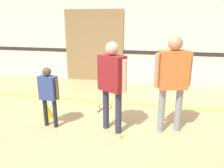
{
  "coord_description": "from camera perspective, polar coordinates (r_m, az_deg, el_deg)",
  "views": [
    {
      "loc": [
        1.0,
        -3.71,
        2.08
      ],
      "look_at": [
        0.2,
        0.03,
        0.94
      ],
      "focal_mm": 35.0,
      "sensor_mm": 36.0,
      "label": 1
    }
  ],
  "objects": [
    {
      "name": "person_student_left",
      "position": [
        4.38,
        -16.28,
        -1.73
      ],
      "size": [
        0.46,
        0.23,
        1.21
      ],
      "rotation": [
        0.0,
        0.0,
        -0.12
      ],
      "color": "#232328",
      "rests_on": "ground_plane"
    },
    {
      "name": "tennis_ball_by_spare_racket",
      "position": [
        5.27,
        -0.68,
        -6.23
      ],
      "size": [
        0.07,
        0.07,
        0.07
      ],
      "primitive_type": "sphere",
      "color": "#CCE038",
      "rests_on": "ground_plane"
    },
    {
      "name": "wall_panel",
      "position": [
        7.52,
        -4.72,
        9.82
      ],
      "size": [
        2.0,
        0.05,
        2.38
      ],
      "color": "#93754C",
      "rests_on": "ground_plane"
    },
    {
      "name": "person_instructor",
      "position": [
        3.96,
        0.0,
        1.62
      ],
      "size": [
        0.58,
        0.46,
        1.7
      ],
      "rotation": [
        0.0,
        0.0,
        -0.5
      ],
      "color": "#2D334C",
      "rests_on": "ground_plane"
    },
    {
      "name": "racket_spare_on_floor",
      "position": [
        5.39,
        -1.85,
        -5.94
      ],
      "size": [
        0.38,
        0.57,
        0.03
      ],
      "rotation": [
        0.0,
        0.0,
        4.49
      ],
      "color": "red",
      "rests_on": "ground_plane"
    },
    {
      "name": "person_student_right",
      "position": [
        4.07,
        15.6,
        2.32
      ],
      "size": [
        0.66,
        0.42,
        1.81
      ],
      "rotation": [
        0.0,
        0.0,
        -2.83
      ],
      "color": "gray",
      "rests_on": "ground_plane"
    },
    {
      "name": "floor_stripe",
      "position": [
        5.64,
        0.99,
        -4.94
      ],
      "size": [
        14.4,
        0.1,
        0.01
      ],
      "color": "yellow",
      "rests_on": "ground_plane"
    },
    {
      "name": "wall_back",
      "position": [
        7.3,
        4.25,
        12.82
      ],
      "size": [
        16.0,
        0.07,
        3.2
      ],
      "color": "silver",
      "rests_on": "ground_plane"
    },
    {
      "name": "tennis_ball_near_instructor",
      "position": [
        4.1,
        2.3,
        -13.34
      ],
      "size": [
        0.07,
        0.07,
        0.07
      ],
      "primitive_type": "sphere",
      "color": "#CCE038",
      "rests_on": "ground_plane"
    },
    {
      "name": "training_cone",
      "position": [
        5.01,
        -16.48,
        -6.67
      ],
      "size": [
        0.25,
        0.25,
        0.31
      ],
      "color": "yellow",
      "rests_on": "ground_plane"
    },
    {
      "name": "ground_plane",
      "position": [
        4.37,
        -2.72,
        -11.79
      ],
      "size": [
        16.0,
        16.0,
        0.0
      ],
      "primitive_type": "plane",
      "color": "tan"
    }
  ]
}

